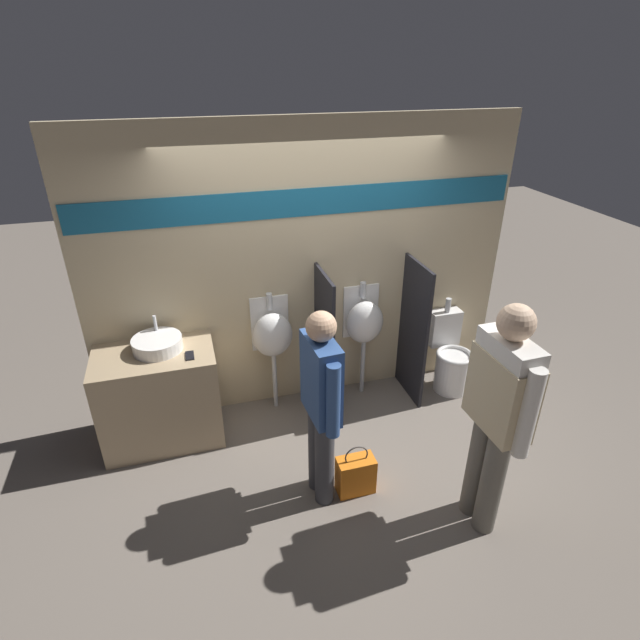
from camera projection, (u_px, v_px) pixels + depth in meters
name	position (u px, v px, depth m)	size (l,w,h in m)	color
ground_plane	(325.00, 426.00, 4.74)	(16.00, 16.00, 0.00)	#70665B
display_wall	(307.00, 269.00, 4.61)	(4.00, 0.07, 2.70)	beige
sink_counter	(160.00, 397.00, 4.40)	(1.01, 0.61, 0.89)	tan
sink_basin	(157.00, 344.00, 4.23)	(0.42, 0.42, 0.25)	white
cell_phone	(190.00, 356.00, 4.16)	(0.07, 0.14, 0.01)	black
divider_near_counter	(324.00, 345.00, 4.66)	(0.03, 0.57, 1.43)	black
divider_mid	(413.00, 332.00, 4.89)	(0.03, 0.57, 1.43)	black
urinal_near_counter	(272.00, 335.00, 4.65)	(0.38, 0.26, 1.20)	silver
urinal_far	(364.00, 322.00, 4.87)	(0.38, 0.26, 1.20)	silver
toilet	(450.00, 359.00, 5.18)	(0.38, 0.54, 0.94)	white
person_in_vest	(499.00, 407.00, 3.31)	(0.24, 0.63, 1.80)	#666056
person_with_lanyard	(321.00, 402.00, 3.60)	(0.21, 0.57, 1.62)	#3D3D42
shopping_bag	(356.00, 475.00, 3.96)	(0.30, 0.16, 0.46)	orange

